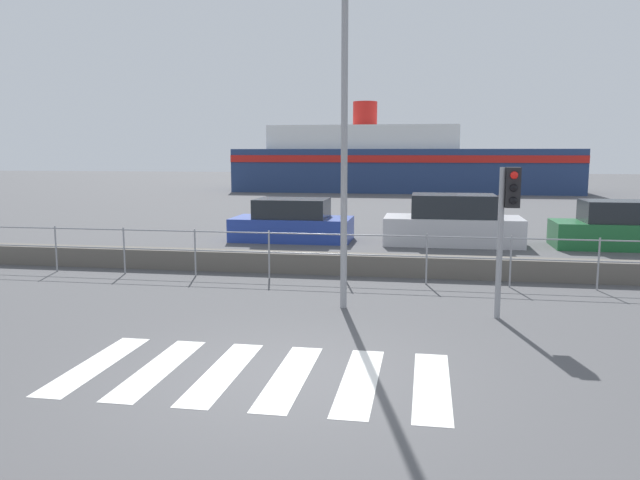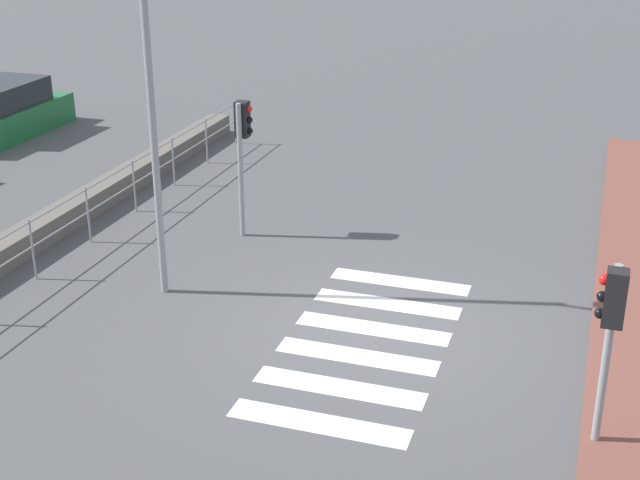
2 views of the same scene
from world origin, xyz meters
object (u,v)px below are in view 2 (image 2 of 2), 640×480
object	(u,v)px
traffic_light_far	(242,138)
parked_car_green	(3,113)
traffic_light_near	(611,320)
streetlamp	(163,71)

from	to	relation	value
traffic_light_far	parked_car_green	bearing A→B (deg)	62.95
traffic_light_near	traffic_light_far	xyz separation A→B (m)	(5.29, 6.76, 0.12)
traffic_light_near	parked_car_green	bearing A→B (deg)	57.85
parked_car_green	traffic_light_near	bearing A→B (deg)	-122.15
traffic_light_near	parked_car_green	size ratio (longest dim) A/B	0.59
traffic_light_near	parked_car_green	xyz separation A→B (m)	(9.81, 15.61, -1.19)
streetlamp	parked_car_green	world-z (taller)	streetlamp
traffic_light_far	streetlamp	distance (m)	3.38
streetlamp	parked_car_green	distance (m)	11.90
traffic_light_far	parked_car_green	size ratio (longest dim) A/B	0.63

